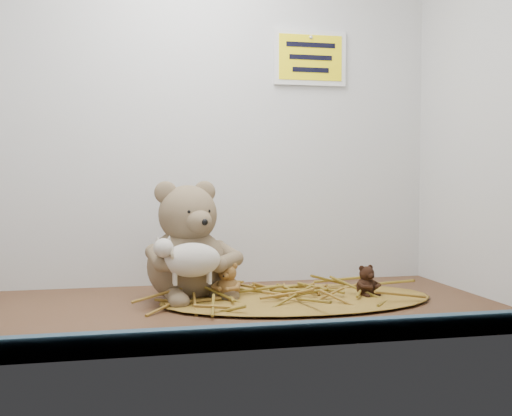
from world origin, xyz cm
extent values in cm
cube|color=#412816|center=(0.00, 0.00, 0.00)|extent=(120.00, 60.00, 0.40)
cube|color=silver|center=(0.00, 30.00, 45.00)|extent=(120.00, 0.40, 90.00)
cube|color=silver|center=(60.00, 0.00, 45.00)|extent=(0.40, 60.00, 90.00)
cube|color=#355066|center=(0.00, -28.80, 1.80)|extent=(119.28, 2.20, 3.60)
ellipsoid|color=brown|center=(19.78, 4.36, 0.56)|extent=(57.55, 33.41, 1.11)
cube|color=yellow|center=(30.00, 29.40, 55.00)|extent=(16.00, 1.20, 11.00)
camera|label=1|loc=(-17.52, -122.87, 26.39)|focal=45.00mm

